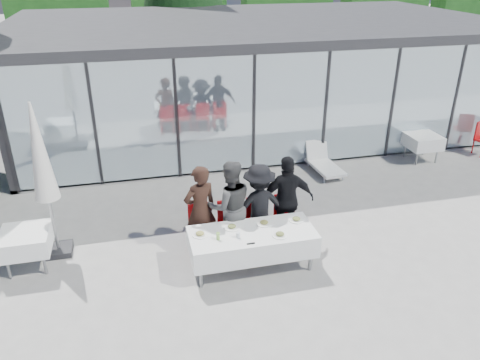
# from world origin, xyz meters

# --- Properties ---
(ground) EXTENTS (90.00, 90.00, 0.00)m
(ground) POSITION_xyz_m (0.00, 0.00, 0.00)
(ground) COLOR gray
(ground) RESTS_ON ground
(pavilion) EXTENTS (14.80, 8.80, 3.44)m
(pavilion) POSITION_xyz_m (2.00, 8.16, 2.15)
(pavilion) COLOR gray
(pavilion) RESTS_ON ground
(treeline) EXTENTS (62.50, 2.00, 4.40)m
(treeline) POSITION_xyz_m (-2.00, 28.00, 2.20)
(treeline) COLOR #123B13
(treeline) RESTS_ON ground
(dining_table) EXTENTS (2.26, 0.96, 0.75)m
(dining_table) POSITION_xyz_m (-0.10, -0.12, 0.54)
(dining_table) COLOR white
(dining_table) RESTS_ON ground
(diner_a) EXTENTS (0.83, 0.83, 1.80)m
(diner_a) POSITION_xyz_m (-0.91, 0.61, 0.90)
(diner_a) COLOR #301C15
(diner_a) RESTS_ON ground
(diner_chair_a) EXTENTS (0.44, 0.44, 0.97)m
(diner_chair_a) POSITION_xyz_m (-0.91, 0.63, 0.54)
(diner_chair_a) COLOR #B20B0D
(diner_chair_a) RESTS_ON ground
(diner_b) EXTENTS (0.90, 0.90, 1.83)m
(diner_b) POSITION_xyz_m (-0.34, 0.61, 0.92)
(diner_b) COLOR #4B4B4B
(diner_b) RESTS_ON ground
(diner_chair_b) EXTENTS (0.44, 0.44, 0.97)m
(diner_chair_b) POSITION_xyz_m (-0.34, 0.63, 0.54)
(diner_chair_b) COLOR #B20B0D
(diner_chair_b) RESTS_ON ground
(diner_c) EXTENTS (1.13, 1.13, 1.70)m
(diner_c) POSITION_xyz_m (0.23, 0.61, 0.85)
(diner_c) COLOR black
(diner_c) RESTS_ON ground
(diner_chair_c) EXTENTS (0.44, 0.44, 0.97)m
(diner_chair_c) POSITION_xyz_m (0.23, 0.63, 0.54)
(diner_chair_c) COLOR #B20B0D
(diner_chair_c) RESTS_ON ground
(diner_d) EXTENTS (1.15, 1.15, 1.81)m
(diner_d) POSITION_xyz_m (0.79, 0.61, 0.91)
(diner_d) COLOR black
(diner_d) RESTS_ON ground
(diner_chair_d) EXTENTS (0.44, 0.44, 0.97)m
(diner_chair_d) POSITION_xyz_m (0.79, 0.63, 0.54)
(diner_chair_d) COLOR #B20B0D
(diner_chair_d) RESTS_ON ground
(plate_a) EXTENTS (0.28, 0.28, 0.07)m
(plate_a) POSITION_xyz_m (-1.02, -0.01, 0.77)
(plate_a) COLOR white
(plate_a) RESTS_ON dining_table
(plate_b) EXTENTS (0.28, 0.28, 0.07)m
(plate_b) POSITION_xyz_m (-0.42, 0.09, 0.77)
(plate_b) COLOR white
(plate_b) RESTS_ON dining_table
(plate_c) EXTENTS (0.28, 0.28, 0.07)m
(plate_c) POSITION_xyz_m (0.18, 0.09, 0.77)
(plate_c) COLOR white
(plate_c) RESTS_ON dining_table
(plate_d) EXTENTS (0.28, 0.28, 0.07)m
(plate_d) POSITION_xyz_m (0.80, 0.07, 0.77)
(plate_d) COLOR white
(plate_d) RESTS_ON dining_table
(plate_extra) EXTENTS (0.28, 0.28, 0.07)m
(plate_extra) POSITION_xyz_m (0.34, -0.36, 0.77)
(plate_extra) COLOR white
(plate_extra) RESTS_ON dining_table
(juice_bottle) EXTENTS (0.06, 0.06, 0.14)m
(juice_bottle) POSITION_xyz_m (-0.74, -0.22, 0.82)
(juice_bottle) COLOR #8EC552
(juice_bottle) RESTS_ON dining_table
(drinking_glasses) EXTENTS (0.07, 0.07, 0.10)m
(drinking_glasses) POSITION_xyz_m (-0.39, -0.25, 0.80)
(drinking_glasses) COLOR silver
(drinking_glasses) RESTS_ON dining_table
(folded_eyeglasses) EXTENTS (0.14, 0.03, 0.01)m
(folded_eyeglasses) POSITION_xyz_m (-0.22, -0.49, 0.76)
(folded_eyeglasses) COLOR black
(folded_eyeglasses) RESTS_ON dining_table
(spare_table_left) EXTENTS (0.86, 0.86, 0.74)m
(spare_table_left) POSITION_xyz_m (-4.07, 0.83, 0.55)
(spare_table_left) COLOR white
(spare_table_left) RESTS_ON ground
(spare_table_right) EXTENTS (0.86, 0.86, 0.74)m
(spare_table_right) POSITION_xyz_m (5.77, 3.61, 0.55)
(spare_table_right) COLOR white
(spare_table_right) RESTS_ON ground
(spare_chair_b) EXTENTS (0.50, 0.50, 0.97)m
(spare_chair_b) POSITION_xyz_m (5.15, 4.18, 0.54)
(spare_chair_b) COLOR #B20B0D
(spare_chair_b) RESTS_ON ground
(market_umbrella) EXTENTS (0.50, 0.50, 3.00)m
(market_umbrella) POSITION_xyz_m (-3.61, 1.18, 1.92)
(market_umbrella) COLOR black
(market_umbrella) RESTS_ON ground
(lounger) EXTENTS (0.70, 1.37, 0.72)m
(lounger) POSITION_xyz_m (2.81, 3.56, 0.26)
(lounger) COLOR silver
(lounger) RESTS_ON ground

